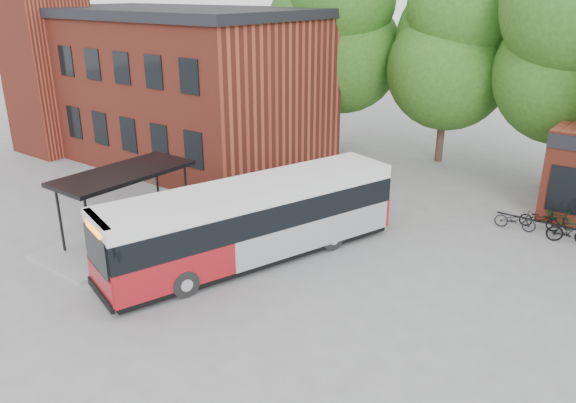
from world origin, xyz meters
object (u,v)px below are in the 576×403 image
Objects in this scene: city_bus at (254,222)px; bicycle_2 at (540,219)px; bus_shelter at (127,205)px; bicycle_4 at (557,217)px; bicycle_5 at (570,231)px; bicycle_0 at (515,220)px.

city_bus is 12.20m from bicycle_2.
bus_shelter is 5.44m from city_bus.
bus_shelter is 17.92m from bicycle_4.
bicycle_5 is (9.07, 8.57, -0.96)m from city_bus.
bicycle_2 is (7.74, 9.37, -1.05)m from city_bus.
bicycle_5 is (0.79, -1.54, 0.10)m from bicycle_4.
bicycle_4 is (0.53, 0.74, -0.02)m from bicycle_2.
bicycle_4 is 1.73m from bicycle_5.
bus_shelter is at bearing 126.60° from bicycle_2.
bicycle_4 is at bearing 68.57° from city_bus.
city_bus is 7.41× the size of bicycle_4.
bicycle_5 is at bearing -130.44° from bicycle_4.
bus_shelter reaches higher than bicycle_0.
bus_shelter is 4.31× the size of bicycle_2.
city_bus reaches higher than bicycle_5.
city_bus is 6.80× the size of bicycle_5.
bicycle_5 reaches higher than bicycle_2.
bus_shelter is at bearing 109.63° from bicycle_5.
bicycle_0 is (12.12, 10.37, -1.01)m from bus_shelter.
bicycle_2 is 0.91m from bicycle_4.
bus_shelter is 4.20× the size of bicycle_0.
bicycle_5 is at bearing 35.80° from bus_shelter.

